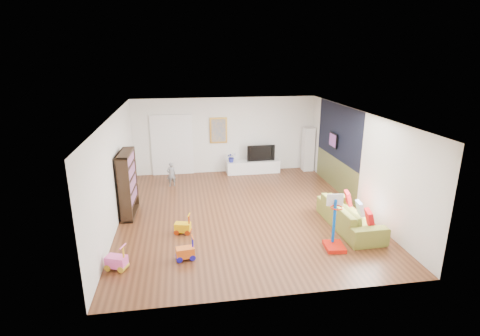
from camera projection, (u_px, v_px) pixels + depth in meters
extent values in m
cube|color=brown|center=(242.00, 212.00, 10.27)|extent=(6.50, 7.50, 0.00)
cube|color=white|center=(242.00, 114.00, 9.47)|extent=(6.50, 7.50, 0.00)
cube|color=silver|center=(225.00, 135.00, 13.41)|extent=(6.50, 0.00, 2.70)
cube|color=silver|center=(278.00, 228.00, 6.34)|extent=(6.50, 0.00, 2.70)
cube|color=silver|center=(115.00, 171.00, 9.39)|extent=(0.00, 7.50, 2.70)
cube|color=silver|center=(358.00, 160.00, 10.36)|extent=(0.00, 7.50, 2.70)
cube|color=black|center=(338.00, 132.00, 11.53)|extent=(0.01, 3.20, 1.70)
cube|color=brown|center=(335.00, 174.00, 11.93)|extent=(0.01, 3.20, 1.00)
cube|color=white|center=(172.00, 146.00, 13.18)|extent=(1.45, 0.06, 2.10)
cube|color=gold|center=(218.00, 130.00, 13.28)|extent=(0.62, 0.06, 0.92)
cube|color=#7F3F8C|center=(333.00, 140.00, 11.80)|extent=(0.04, 0.56, 0.46)
cube|color=white|center=(253.00, 167.00, 13.60)|extent=(1.93, 0.52, 0.45)
cube|color=silver|center=(308.00, 149.00, 13.72)|extent=(0.38, 0.38, 1.61)
cube|color=#2F1F13|center=(128.00, 184.00, 9.89)|extent=(0.36, 1.20, 1.74)
imported|color=olive|center=(350.00, 216.00, 9.28)|extent=(0.93, 2.23, 0.65)
cube|color=red|center=(336.00, 223.00, 8.19)|extent=(0.47, 0.56, 1.24)
cube|color=#F0B507|center=(183.00, 224.00, 9.00)|extent=(0.42, 0.32, 0.50)
cube|color=orange|center=(185.00, 248.00, 7.86)|extent=(0.41, 0.28, 0.51)
cube|color=#FD58B5|center=(116.00, 257.00, 7.50)|extent=(0.47, 0.38, 0.54)
imported|color=slate|center=(171.00, 174.00, 12.17)|extent=(0.34, 0.27, 0.81)
imported|color=black|center=(260.00, 152.00, 13.52)|extent=(1.01, 0.16, 0.58)
imported|color=navy|center=(231.00, 157.00, 13.32)|extent=(0.38, 0.35, 0.36)
cube|color=red|center=(370.00, 219.00, 8.66)|extent=(0.20, 0.42, 0.41)
cube|color=white|center=(360.00, 208.00, 9.26)|extent=(0.14, 0.35, 0.34)
cube|color=red|center=(348.00, 198.00, 9.90)|extent=(0.17, 0.37, 0.36)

